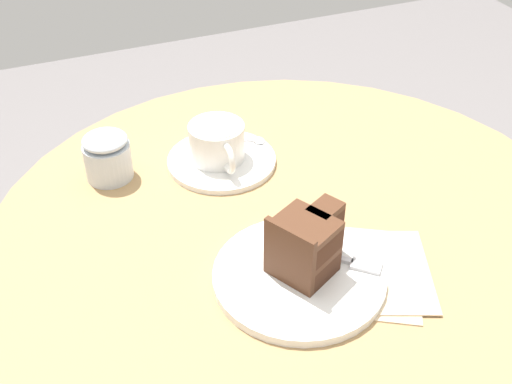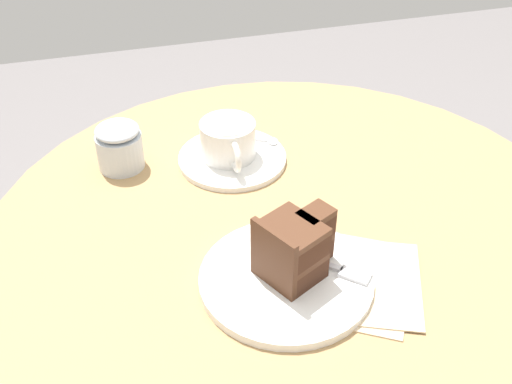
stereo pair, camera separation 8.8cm
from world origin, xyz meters
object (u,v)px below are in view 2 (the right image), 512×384
(saucer, at_px, (232,158))
(coffee_cup, at_px, (228,139))
(teaspoon, at_px, (255,139))
(fork, at_px, (326,265))
(sugar_pot, at_px, (119,146))
(cake_plate, at_px, (286,279))
(napkin, at_px, (351,279))
(cake_slice, at_px, (294,248))

(saucer, height_order, coffee_cup, coffee_cup)
(teaspoon, xyz_separation_m, fork, (0.31, 0.01, 0.00))
(saucer, xyz_separation_m, fork, (0.27, 0.05, 0.01))
(saucer, height_order, sugar_pot, sugar_pot)
(saucer, xyz_separation_m, cake_plate, (0.28, 0.00, 0.00))
(coffee_cup, bearing_deg, napkin, 16.12)
(teaspoon, distance_m, sugar_pot, 0.22)
(cake_plate, relative_size, napkin, 0.95)
(cake_slice, bearing_deg, napkin, 72.10)
(cake_slice, distance_m, fork, 0.06)
(cake_slice, xyz_separation_m, fork, (0.00, 0.04, -0.04))
(coffee_cup, height_order, teaspoon, coffee_cup)
(sugar_pot, bearing_deg, coffee_cup, 80.14)
(cake_slice, bearing_deg, fork, 87.00)
(saucer, relative_size, napkin, 0.74)
(napkin, distance_m, sugar_pot, 0.41)
(saucer, bearing_deg, coffee_cup, -117.66)
(saucer, distance_m, cake_plate, 0.28)
(saucer, distance_m, teaspoon, 0.06)
(fork, bearing_deg, coffee_cup, 144.47)
(saucer, xyz_separation_m, teaspoon, (-0.04, 0.05, 0.01))
(cake_plate, distance_m, sugar_pot, 0.35)
(saucer, bearing_deg, napkin, 15.33)
(teaspoon, xyz_separation_m, napkin, (0.33, 0.03, -0.01))
(fork, bearing_deg, teaspoon, 133.91)
(teaspoon, height_order, sugar_pot, sugar_pot)
(coffee_cup, xyz_separation_m, fork, (0.28, 0.06, -0.02))
(sugar_pot, bearing_deg, teaspoon, 91.14)
(cake_plate, bearing_deg, saucer, -179.68)
(napkin, bearing_deg, cake_slice, -107.90)
(coffee_cup, xyz_separation_m, cake_plate, (0.28, 0.01, -0.03))
(fork, height_order, napkin, fork)
(napkin, bearing_deg, fork, -127.81)
(coffee_cup, bearing_deg, sugar_pot, -99.86)
(fork, relative_size, sugar_pot, 1.64)
(teaspoon, height_order, cake_plate, teaspoon)
(fork, distance_m, sugar_pot, 0.38)
(coffee_cup, height_order, napkin, coffee_cup)
(cake_plate, bearing_deg, fork, 93.54)
(fork, xyz_separation_m, sugar_pot, (-0.31, -0.22, 0.02))
(teaspoon, bearing_deg, coffee_cup, -120.03)
(saucer, bearing_deg, teaspoon, 127.69)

